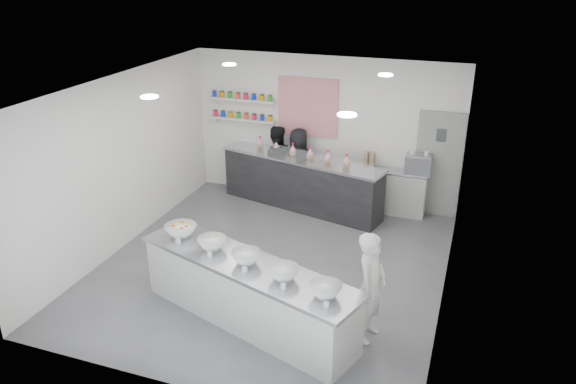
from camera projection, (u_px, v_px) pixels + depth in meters
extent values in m
plane|color=#515156|center=(272.00, 266.00, 9.34)|extent=(6.00, 6.00, 0.00)
plane|color=white|center=(270.00, 88.00, 8.17)|extent=(6.00, 6.00, 0.00)
plane|color=white|center=(324.00, 130.00, 11.36)|extent=(5.50, 0.00, 5.50)
plane|color=white|center=(121.00, 163.00, 9.60)|extent=(0.00, 6.00, 6.00)
plane|color=white|center=(453.00, 207.00, 7.91)|extent=(0.00, 6.00, 6.00)
cube|color=gray|center=(438.00, 165.00, 10.80)|extent=(0.88, 0.04, 2.10)
cube|color=red|center=(308.00, 107.00, 11.27)|extent=(1.25, 0.03, 1.20)
cube|color=silver|center=(243.00, 119.00, 11.77)|extent=(1.45, 0.22, 0.04)
cube|color=silver|center=(242.00, 99.00, 11.60)|extent=(1.45, 0.22, 0.04)
cylinder|color=white|center=(149.00, 97.00, 7.74)|extent=(0.24, 0.24, 0.02)
cylinder|color=white|center=(347.00, 115.00, 6.88)|extent=(0.24, 0.24, 0.02)
cylinder|color=white|center=(229.00, 64.00, 9.99)|extent=(0.24, 0.24, 0.02)
cylinder|color=white|center=(386.00, 75.00, 9.13)|extent=(0.24, 0.24, 0.02)
cube|color=#B2B2AD|center=(247.00, 293.00, 7.78)|extent=(3.51, 1.84, 0.94)
cube|color=black|center=(301.00, 183.00, 11.32)|extent=(3.51, 1.43, 1.07)
cube|color=white|center=(293.00, 155.00, 10.82)|extent=(3.32, 0.81, 0.29)
cube|color=#B2B2AD|center=(395.00, 192.00, 11.10)|extent=(1.20, 0.38, 0.89)
cube|color=#93969E|center=(418.00, 165.00, 10.74)|extent=(0.49, 0.34, 0.38)
imported|color=silver|center=(371.00, 287.00, 7.33)|extent=(0.45, 0.62, 1.56)
imported|color=black|center=(276.00, 163.00, 11.63)|extent=(0.94, 0.84, 1.59)
imported|color=black|center=(299.00, 166.00, 11.48)|extent=(0.91, 0.76, 1.58)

